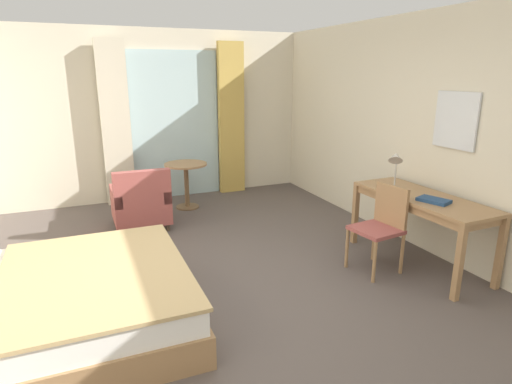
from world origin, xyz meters
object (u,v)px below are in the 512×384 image
Objects in this scene: writing_desk at (422,204)px; closed_book at (434,200)px; desk_chair at (382,223)px; desk_lamp at (396,162)px; bed at (38,307)px; armchair_by_window at (141,204)px; round_cafe_table at (186,175)px.

writing_desk is 0.25m from closed_book.
desk_lamp is at bearing 34.22° from desk_chair.
writing_desk is at bearing -1.30° from bed.
armchair_by_window is at bearing 138.58° from writing_desk.
round_cafe_table is at bearing 56.42° from bed.
desk_chair is at bearing -0.71° from bed.
desk_lamp is at bearing -59.07° from round_cafe_table.
writing_desk is 3.17× the size of desk_lamp.
round_cafe_table is at bearing 100.22° from closed_book.
writing_desk is at bearing -41.42° from armchair_by_window.
bed is at bearing 156.37° from closed_book.
closed_book is 0.35× the size of armchair_by_window.
desk_lamp is (0.27, 0.19, 0.59)m from desk_chair.
closed_book is at bearing -107.14° from writing_desk.
bed is 3.76m from writing_desk.
bed is at bearing -123.58° from round_cafe_table.
desk_lamp reaches higher than round_cafe_table.
armchair_by_window reaches higher than closed_book.
armchair_by_window is (-2.41, 2.08, -0.78)m from desk_lamp.
desk_lamp reaches higher than writing_desk.
desk_lamp reaches higher than desk_chair.
desk_lamp is 0.72× the size of round_cafe_table.
desk_lamp reaches higher than closed_book.
round_cafe_table is (-1.63, 2.72, -0.59)m from desk_lamp.
desk_lamp reaches higher than bed.
writing_desk is 1.76× the size of desk_chair.
writing_desk is at bearing -5.25° from desk_chair.
desk_lamp is 0.60× the size of armchair_by_window.
writing_desk is at bearing 53.94° from closed_book.
desk_lamp is at bearing -40.74° from armchair_by_window.
writing_desk is 0.53m from desk_lamp.
bed is 7.47× the size of closed_book.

